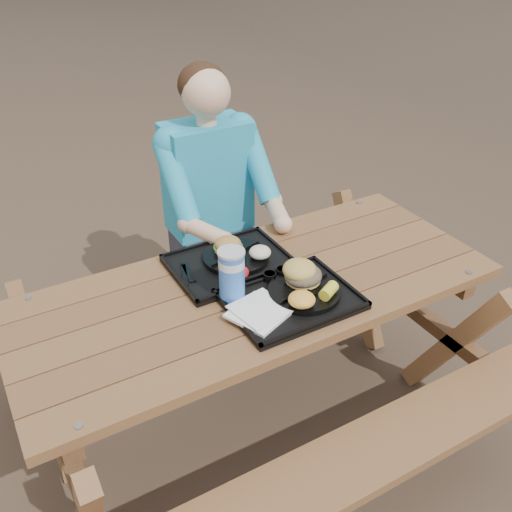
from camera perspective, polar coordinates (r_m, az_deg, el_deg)
ground at (r=2.62m, az=-0.00°, el=-16.42°), size 60.00×60.00×0.00m
picnic_table at (r=2.35m, az=-0.00°, el=-10.42°), size 1.80×1.49×0.75m
tray_near at (r=2.03m, az=3.45°, el=-4.41°), size 0.45×0.35×0.02m
tray_far at (r=2.22m, az=-2.56°, el=-0.85°), size 0.45×0.35×0.02m
plate_near at (r=2.04m, az=4.84°, el=-3.56°), size 0.26×0.26×0.02m
plate_far at (r=2.23m, az=-2.01°, el=-0.09°), size 0.26×0.26×0.02m
napkin_stack at (r=1.94m, az=0.29°, el=-5.65°), size 0.23×0.23×0.02m
soda_cup at (r=1.97m, az=-2.44°, el=-2.00°), size 0.09×0.09×0.18m
condiment_bbq at (r=2.10m, az=1.38°, el=-2.05°), size 0.05×0.05×0.03m
condiment_mustard at (r=2.13m, az=2.68°, el=-1.61°), size 0.05×0.05×0.03m
sandwich at (r=2.04m, az=4.78°, el=-1.03°), size 0.13×0.13×0.13m
mac_cheese at (r=1.95m, az=4.60°, el=-4.35°), size 0.09×0.09×0.05m
corn_cob at (r=2.00m, az=7.29°, el=-3.47°), size 0.10×0.10×0.04m
cutlery_far at (r=2.16m, az=-6.81°, el=-1.61°), size 0.05×0.14×0.01m
burger at (r=2.22m, az=-2.83°, el=1.51°), size 0.11×0.11×0.09m
baked_beans at (r=2.14m, az=-2.39°, el=-0.70°), size 0.07×0.07×0.03m
potato_salad at (r=2.19m, az=0.40°, el=0.37°), size 0.08×0.08×0.05m
diner at (r=2.76m, az=-4.49°, el=3.39°), size 0.48×0.84×1.28m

